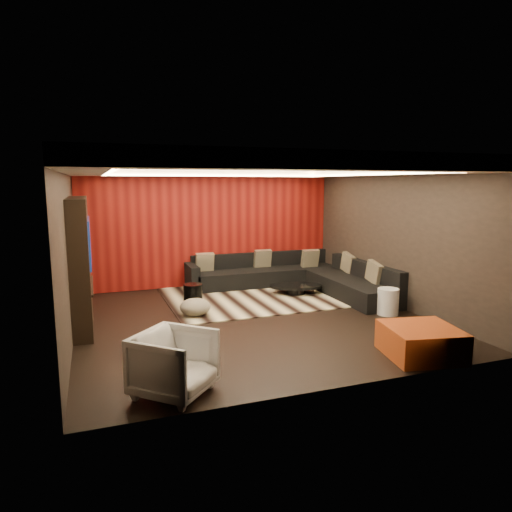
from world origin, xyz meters
name	(u,v)px	position (x,y,z in m)	size (l,w,h in m)	color
floor	(252,320)	(0.00, 0.00, -0.01)	(6.00, 6.00, 0.02)	black
ceiling	(251,161)	(0.00, 0.00, 2.81)	(6.00, 6.00, 0.02)	silver
wall_back	(210,227)	(0.00, 3.01, 1.40)	(6.00, 0.02, 2.80)	black
wall_left	(67,251)	(-3.01, 0.00, 1.40)	(0.02, 6.00, 2.80)	black
wall_right	(395,236)	(3.01, 0.00, 1.40)	(0.02, 6.00, 2.80)	black
red_feature_wall	(210,227)	(0.00, 2.97, 1.40)	(5.98, 0.05, 2.78)	#6B0C0A
soffit_back	(212,172)	(0.00, 2.70, 2.69)	(6.00, 0.60, 0.22)	silver
soffit_front	(327,161)	(0.00, -2.70, 2.69)	(6.00, 0.60, 0.22)	silver
soffit_left	(84,166)	(-2.70, 0.00, 2.69)	(0.60, 4.80, 0.22)	silver
soffit_right	(384,170)	(2.70, 0.00, 2.69)	(0.60, 4.80, 0.22)	silver
cove_back	(216,175)	(0.00, 2.36, 2.60)	(4.80, 0.08, 0.04)	#FFD899
cove_front	(314,170)	(0.00, -2.36, 2.60)	(4.80, 0.08, 0.04)	#FFD899
cove_left	(108,172)	(-2.36, 0.00, 2.60)	(0.08, 4.80, 0.04)	#FFD899
cove_right	(369,174)	(2.36, 0.00, 2.60)	(0.08, 4.80, 0.04)	#FFD899
tv_surround	(80,263)	(-2.85, 0.60, 1.10)	(0.30, 2.00, 2.20)	black
tv_screen	(89,242)	(-2.69, 0.60, 1.45)	(0.04, 1.30, 0.80)	black
tv_shelf	(92,286)	(-2.69, 0.60, 0.70)	(0.04, 1.60, 0.04)	black
rug	(260,296)	(0.72, 1.53, 0.01)	(4.00, 3.00, 0.02)	beige
coffee_table	(296,289)	(1.53, 1.43, 0.12)	(1.16, 1.16, 0.19)	black
drum_stool	(193,295)	(-0.83, 1.15, 0.24)	(0.38, 0.38, 0.45)	black
striped_pouf	(195,307)	(-0.92, 0.53, 0.18)	(0.56, 0.56, 0.31)	beige
white_side_table	(388,302)	(2.50, -0.58, 0.25)	(0.39, 0.39, 0.49)	silver
orange_ottoman	(421,342)	(1.67, -2.50, 0.21)	(0.97, 0.97, 0.43)	maroon
armchair	(174,364)	(-1.82, -2.50, 0.37)	(0.80, 0.82, 0.75)	silver
sectional_sofa	(296,278)	(1.73, 1.86, 0.26)	(3.65, 3.50, 0.75)	black
throw_pillows	(298,262)	(1.79, 1.90, 0.62)	(3.33, 2.77, 0.50)	#C5B890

